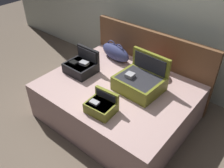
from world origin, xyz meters
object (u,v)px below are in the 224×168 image
hard_case_large (140,81)px  duffel_bag (115,52)px  bed (117,102)px  hard_case_small (101,106)px  pillow_near_headboard (155,68)px  hard_case_medium (81,66)px

hard_case_large → duffel_bag: bearing=153.8°
bed → duffel_bag: 0.83m
bed → duffel_bag: bearing=131.2°
hard_case_small → pillow_near_headboard: size_ratio=0.93×
hard_case_large → hard_case_small: size_ratio=1.72×
bed → hard_case_large: hard_case_large is taller
hard_case_medium → pillow_near_headboard: bearing=36.0°
hard_case_large → hard_case_small: hard_case_large is taller
hard_case_large → hard_case_medium: hard_case_large is taller
hard_case_small → duffel_bag: bearing=117.5°
hard_case_small → pillow_near_headboard: hard_case_small is taller
hard_case_large → hard_case_medium: (-0.89, -0.19, -0.03)m
pillow_near_headboard → hard_case_medium: bearing=-144.4°
hard_case_medium → pillow_near_headboard: hard_case_medium is taller
hard_case_large → bed: bearing=-150.5°
hard_case_small → duffel_bag: (-0.64, 1.05, 0.04)m
bed → hard_case_small: bearing=-72.2°
duffel_bag → hard_case_large: bearing=-29.1°
hard_case_large → duffel_bag: 0.85m
hard_case_medium → hard_case_large: bearing=12.3°
hard_case_large → duffel_bag: (-0.74, 0.41, -0.00)m
hard_case_small → duffel_bag: duffel_bag is taller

